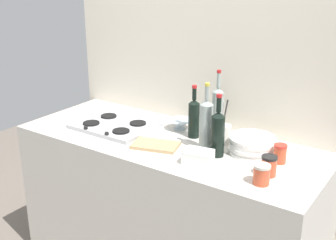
% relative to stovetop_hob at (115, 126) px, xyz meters
% --- Properties ---
extents(counter_block, '(1.80, 0.70, 0.90)m').
position_rel_stovetop_hob_xyz_m(counter_block, '(0.38, 0.02, -0.46)').
color(counter_block, beige).
rests_on(counter_block, ground).
extents(backsplash_panel, '(1.90, 0.06, 2.34)m').
position_rel_stovetop_hob_xyz_m(backsplash_panel, '(0.38, 0.40, 0.25)').
color(backsplash_panel, beige).
rests_on(backsplash_panel, ground).
extents(stovetop_hob, '(0.47, 0.36, 0.04)m').
position_rel_stovetop_hob_xyz_m(stovetop_hob, '(0.00, 0.00, 0.00)').
color(stovetop_hob, '#B2B2B7').
rests_on(stovetop_hob, counter_block).
extents(plate_stack, '(0.26, 0.26, 0.09)m').
position_rel_stovetop_hob_xyz_m(plate_stack, '(0.85, 0.13, 0.03)').
color(plate_stack, white).
rests_on(plate_stack, counter_block).
extents(wine_bottle_leftmost, '(0.07, 0.07, 0.39)m').
position_rel_stovetop_hob_xyz_m(wine_bottle_leftmost, '(0.57, 0.26, 0.14)').
color(wine_bottle_leftmost, gray).
rests_on(wine_bottle_leftmost, counter_block).
extents(wine_bottle_mid_left, '(0.07, 0.07, 0.34)m').
position_rel_stovetop_hob_xyz_m(wine_bottle_mid_left, '(0.72, -0.01, 0.12)').
color(wine_bottle_mid_left, black).
rests_on(wine_bottle_mid_left, counter_block).
extents(wine_bottle_mid_right, '(0.07, 0.07, 0.31)m').
position_rel_stovetop_hob_xyz_m(wine_bottle_mid_right, '(0.48, 0.14, 0.11)').
color(wine_bottle_mid_right, black).
rests_on(wine_bottle_mid_right, counter_block).
extents(wine_bottle_rightmost, '(0.07, 0.07, 0.37)m').
position_rel_stovetop_hob_xyz_m(wine_bottle_rightmost, '(0.63, 0.02, 0.13)').
color(wine_bottle_rightmost, gray).
rests_on(wine_bottle_rightmost, counter_block).
extents(mixing_bowl, '(0.15, 0.15, 0.06)m').
position_rel_stovetop_hob_xyz_m(mixing_bowl, '(0.35, 0.20, 0.02)').
color(mixing_bowl, silver).
rests_on(mixing_bowl, counter_block).
extents(butter_dish, '(0.16, 0.13, 0.07)m').
position_rel_stovetop_hob_xyz_m(butter_dish, '(0.68, -0.15, 0.02)').
color(butter_dish, white).
rests_on(butter_dish, counter_block).
extents(utensil_crock, '(0.09, 0.09, 0.25)m').
position_rel_stovetop_hob_xyz_m(utensil_crock, '(0.66, 0.17, 0.04)').
color(utensil_crock, silver).
rests_on(utensil_crock, counter_block).
extents(condiment_jar_front, '(0.08, 0.08, 0.10)m').
position_rel_stovetop_hob_xyz_m(condiment_jar_front, '(1.03, -0.08, 0.04)').
color(condiment_jar_front, '#C64C2D').
rests_on(condiment_jar_front, counter_block).
extents(condiment_jar_rear, '(0.07, 0.07, 0.10)m').
position_rel_stovetop_hob_xyz_m(condiment_jar_rear, '(1.02, 0.09, 0.04)').
color(condiment_jar_rear, '#C64C2D').
rests_on(condiment_jar_rear, counter_block).
extents(condiment_jar_spare, '(0.08, 0.08, 0.10)m').
position_rel_stovetop_hob_xyz_m(condiment_jar_spare, '(1.03, -0.18, 0.03)').
color(condiment_jar_spare, '#C64C2D').
rests_on(condiment_jar_spare, counter_block).
extents(cutting_board, '(0.28, 0.22, 0.02)m').
position_rel_stovetop_hob_xyz_m(cutting_board, '(0.38, -0.10, -0.00)').
color(cutting_board, tan).
rests_on(cutting_board, counter_block).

